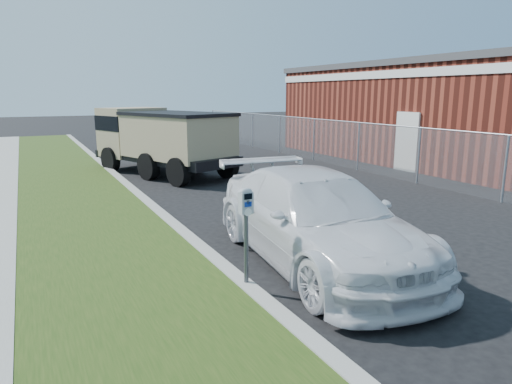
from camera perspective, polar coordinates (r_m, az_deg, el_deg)
name	(u,v)px	position (r m, az deg, el deg)	size (l,w,h in m)	color
ground	(345,246)	(8.95, 11.03, -6.62)	(120.00, 120.00, 0.00)	black
streetside	(19,256)	(9.09, -27.54, -7.08)	(6.12, 50.00, 0.15)	gray
chainlink_fence	(359,137)	(17.77, 12.73, 6.73)	(0.06, 30.06, 30.00)	slate
brick_building	(451,110)	(22.66, 23.14, 9.36)	(9.20, 14.20, 4.17)	maroon
parking_meter	(246,215)	(6.48, -1.25, -2.89)	(0.20, 0.14, 1.42)	#3F4247
white_wagon	(315,218)	(7.87, 7.37, -3.24)	(2.16, 5.31, 1.54)	silver
dump_truck	(160,137)	(16.93, -11.91, 6.69)	(4.08, 6.34, 2.34)	black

